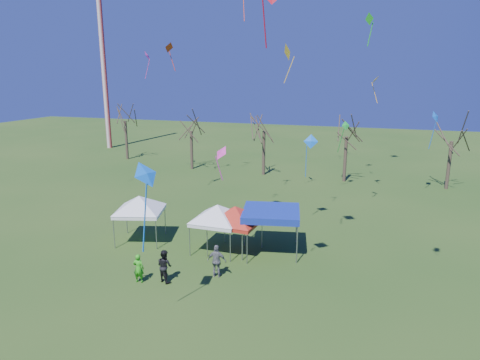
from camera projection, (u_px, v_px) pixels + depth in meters
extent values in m
plane|color=#274B18|center=(187.00, 280.00, 22.28)|extent=(140.00, 140.00, 0.00)
cylinder|color=silver|center=(103.00, 58.00, 59.01)|extent=(0.70, 0.70, 25.00)
cylinder|color=#3D2D21|center=(126.00, 140.00, 53.21)|extent=(0.32, 0.32, 4.78)
cylinder|color=#3D2D21|center=(192.00, 150.00, 47.74)|extent=(0.32, 0.32, 4.28)
cylinder|color=#3D2D21|center=(264.00, 153.00, 44.94)|extent=(0.32, 0.32, 4.64)
cylinder|color=#3D2D21|center=(345.00, 159.00, 42.14)|extent=(0.32, 0.32, 4.49)
cylinder|color=#3D2D21|center=(449.00, 165.00, 39.32)|extent=(0.32, 0.32, 4.47)
cylinder|color=gray|center=(114.00, 234.00, 26.04)|extent=(0.06, 0.06, 1.85)
cylinder|color=gray|center=(127.00, 220.00, 28.56)|extent=(0.06, 0.06, 1.85)
cylinder|color=gray|center=(156.00, 235.00, 25.95)|extent=(0.06, 0.06, 1.85)
cylinder|color=gray|center=(165.00, 221.00, 28.46)|extent=(0.06, 0.06, 1.85)
cube|color=white|center=(140.00, 212.00, 27.00)|extent=(3.43, 3.43, 0.22)
pyramid|color=white|center=(139.00, 196.00, 26.75)|extent=(3.79, 3.79, 0.93)
cylinder|color=gray|center=(190.00, 242.00, 24.95)|extent=(0.05, 0.05, 1.80)
cylinder|color=gray|center=(207.00, 227.00, 27.27)|extent=(0.05, 0.05, 1.80)
cylinder|color=gray|center=(230.00, 247.00, 24.16)|extent=(0.05, 0.05, 1.80)
cylinder|color=gray|center=(244.00, 232.00, 26.48)|extent=(0.05, 0.05, 1.80)
cube|color=white|center=(218.00, 221.00, 25.47)|extent=(2.75, 2.75, 0.22)
pyramid|color=white|center=(217.00, 205.00, 25.22)|extent=(3.83, 3.83, 0.90)
cylinder|color=gray|center=(207.00, 242.00, 24.86)|extent=(0.05, 0.05, 1.78)
cylinder|color=gray|center=(225.00, 229.00, 27.10)|extent=(0.05, 0.05, 1.78)
cylinder|color=gray|center=(247.00, 249.00, 23.93)|extent=(0.05, 0.05, 1.78)
cylinder|color=gray|center=(262.00, 234.00, 26.17)|extent=(0.05, 0.05, 1.78)
cube|color=red|center=(235.00, 222.00, 25.27)|extent=(2.88, 2.88, 0.21)
pyramid|color=red|center=(235.00, 206.00, 25.03)|extent=(3.77, 3.77, 0.89)
cylinder|color=gray|center=(242.00, 242.00, 24.31)|extent=(0.07, 0.07, 2.21)
cylinder|color=gray|center=(248.00, 224.00, 27.29)|extent=(0.07, 0.07, 2.21)
cylinder|color=gray|center=(297.00, 245.00, 23.95)|extent=(0.07, 0.07, 2.21)
cylinder|color=gray|center=(297.00, 226.00, 26.93)|extent=(0.07, 0.07, 2.21)
cube|color=navy|center=(271.00, 214.00, 25.32)|extent=(3.89, 3.89, 0.27)
cube|color=navy|center=(271.00, 211.00, 25.28)|extent=(3.89, 3.89, 0.13)
imported|color=black|center=(165.00, 266.00, 21.89)|extent=(1.03, 0.93, 1.72)
imported|color=slate|center=(217.00, 261.00, 22.40)|extent=(1.07, 0.51, 1.77)
imported|color=green|center=(139.00, 268.00, 21.83)|extent=(0.60, 0.43, 1.54)
cone|color=green|center=(346.00, 125.00, 37.65)|extent=(0.83, 0.72, 0.80)
cube|color=green|center=(341.00, 141.00, 37.84)|extent=(0.56, 0.74, 2.27)
cone|color=red|center=(169.00, 47.00, 38.43)|extent=(0.81, 1.12, 0.93)
cube|color=red|center=(172.00, 61.00, 38.99)|extent=(0.71, 0.26, 1.86)
cone|color=green|center=(370.00, 19.00, 26.81)|extent=(0.66, 0.71, 0.79)
cube|color=green|center=(370.00, 34.00, 26.90)|extent=(0.29, 0.26, 1.49)
cone|color=#DE3196|center=(148.00, 56.00, 42.13)|extent=(0.84, 1.21, 1.02)
cube|color=#DE3196|center=(147.00, 69.00, 42.16)|extent=(0.59, 0.19, 1.96)
cone|color=yellow|center=(288.00, 52.00, 33.60)|extent=(1.09, 1.42, 1.37)
cube|color=yellow|center=(289.00, 70.00, 33.55)|extent=(0.73, 0.46, 2.06)
cube|color=#E94115|center=(244.00, 7.00, 29.62)|extent=(0.30, 0.56, 1.95)
cube|color=red|center=(264.00, 24.00, 15.79)|extent=(0.05, 0.65, 1.71)
cone|color=#F6AC19|center=(375.00, 80.00, 34.42)|extent=(0.71, 0.93, 0.69)
cube|color=#F6AC19|center=(375.00, 93.00, 34.92)|extent=(0.60, 0.13, 1.68)
cone|color=blue|center=(311.00, 141.00, 28.77)|extent=(1.00, 0.42, 0.97)
cube|color=blue|center=(306.00, 161.00, 29.14)|extent=(0.13, 0.58, 2.29)
cone|color=blue|center=(146.00, 174.00, 16.58)|extent=(1.05, 1.32, 0.98)
cube|color=blue|center=(145.00, 218.00, 16.84)|extent=(0.45, 0.16, 2.94)
cone|color=blue|center=(436.00, 116.00, 35.89)|extent=(0.98, 1.15, 0.98)
cube|color=blue|center=(433.00, 135.00, 36.12)|extent=(0.40, 0.27, 2.51)
cone|color=#EB34A8|center=(221.00, 152.00, 24.73)|extent=(1.16, 1.11, 0.80)
cube|color=#EB34A8|center=(219.00, 168.00, 25.15)|extent=(0.33, 0.42, 1.50)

